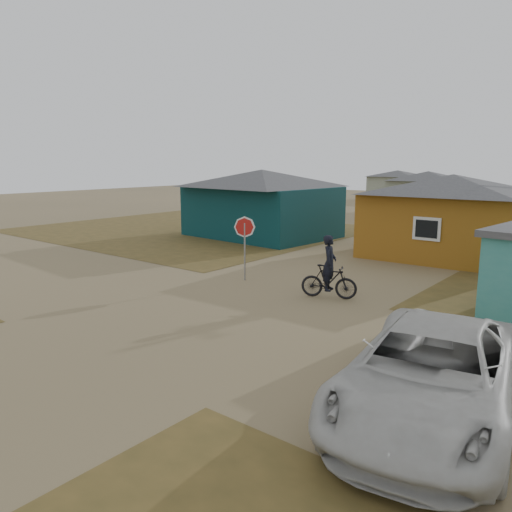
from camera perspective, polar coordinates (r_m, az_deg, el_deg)
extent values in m
plane|color=olive|center=(14.98, -5.91, -6.79)|extent=(120.00, 120.00, 0.00)
cube|color=brown|center=(33.69, -7.25, 3.07)|extent=(20.00, 18.00, 0.00)
cube|color=#082C2F|center=(30.19, 0.66, 5.11)|extent=(8.40, 6.54, 3.00)
pyramid|color=#3B3B3E|center=(30.06, 0.67, 8.91)|extent=(8.93, 7.08, 1.00)
cube|color=#925B16|center=(25.44, 21.27, 3.29)|extent=(7.21, 6.24, 3.00)
pyramid|color=#3B3B3E|center=(25.28, 21.58, 7.67)|extent=(7.72, 6.76, 0.90)
cube|color=silver|center=(22.57, 18.92, 2.95)|extent=(1.20, 0.06, 1.00)
cube|color=black|center=(22.54, 18.90, 2.95)|extent=(0.95, 0.04, 0.75)
cube|color=gray|center=(47.04, 18.95, 6.48)|extent=(6.49, 5.60, 2.80)
pyramid|color=#3B3B3E|center=(46.95, 19.08, 8.67)|extent=(7.04, 6.15, 0.80)
cube|color=gray|center=(61.13, 15.80, 7.49)|extent=(5.75, 5.28, 2.70)
pyramid|color=#3B3B3E|center=(61.06, 15.88, 9.08)|extent=(6.28, 5.81, 0.70)
cylinder|color=gray|center=(18.98, -1.30, 0.48)|extent=(0.06, 0.06, 2.21)
imported|color=black|center=(16.81, 8.33, -2.90)|extent=(1.95, 1.14, 1.13)
imported|color=black|center=(16.67, 8.39, -0.79)|extent=(0.65, 0.79, 1.85)
imported|color=#BCBCB7|center=(9.57, 19.40, -12.55)|extent=(3.66, 6.33, 1.66)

